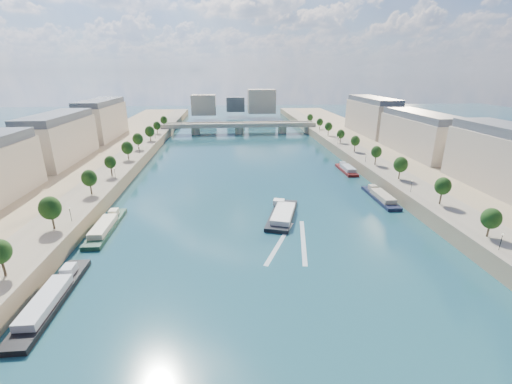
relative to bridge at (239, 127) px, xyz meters
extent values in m
plane|color=#0C2A35|center=(0.00, -133.48, -5.08)|extent=(700.00, 700.00, 0.00)
cube|color=#9E8460|center=(-72.00, -133.48, -2.58)|extent=(44.00, 520.00, 5.00)
cube|color=#9E8460|center=(72.00, -133.48, -2.58)|extent=(44.00, 520.00, 5.00)
cube|color=gray|center=(-57.00, -133.48, -0.03)|extent=(14.00, 520.00, 0.10)
cube|color=gray|center=(57.00, -133.48, -0.03)|extent=(14.00, 520.00, 0.10)
cylinder|color=#382B1E|center=(-55.00, -167.48, 1.83)|extent=(0.50, 0.50, 3.82)
ellipsoid|color=#173311|center=(-55.00, -167.48, 5.42)|extent=(4.80, 4.80, 5.52)
cylinder|color=#382B1E|center=(-55.00, -143.48, 1.83)|extent=(0.50, 0.50, 3.82)
ellipsoid|color=#173311|center=(-55.00, -143.48, 5.42)|extent=(4.80, 4.80, 5.52)
cylinder|color=#382B1E|center=(-55.00, -119.48, 1.83)|extent=(0.50, 0.50, 3.82)
ellipsoid|color=#173311|center=(-55.00, -119.48, 5.42)|extent=(4.80, 4.80, 5.52)
cylinder|color=#382B1E|center=(-55.00, -95.48, 1.83)|extent=(0.50, 0.50, 3.82)
ellipsoid|color=#173311|center=(-55.00, -95.48, 5.42)|extent=(4.80, 4.80, 5.52)
cylinder|color=#382B1E|center=(-55.00, -71.48, 1.83)|extent=(0.50, 0.50, 3.82)
ellipsoid|color=#173311|center=(-55.00, -71.48, 5.42)|extent=(4.80, 4.80, 5.52)
cylinder|color=#382B1E|center=(-55.00, -47.48, 1.83)|extent=(0.50, 0.50, 3.82)
ellipsoid|color=#173311|center=(-55.00, -47.48, 5.42)|extent=(4.80, 4.80, 5.52)
cylinder|color=#382B1E|center=(-55.00, -23.48, 1.83)|extent=(0.50, 0.50, 3.82)
ellipsoid|color=#173311|center=(-55.00, -23.48, 5.42)|extent=(4.80, 4.80, 5.52)
cylinder|color=#382B1E|center=(-55.00, 0.52, 1.83)|extent=(0.50, 0.50, 3.82)
ellipsoid|color=#173311|center=(-55.00, 0.52, 5.42)|extent=(4.80, 4.80, 5.52)
cylinder|color=#382B1E|center=(55.00, -183.48, 1.83)|extent=(0.50, 0.50, 3.82)
ellipsoid|color=#173311|center=(55.00, -183.48, 5.42)|extent=(4.80, 4.80, 5.52)
cylinder|color=#382B1E|center=(55.00, -159.48, 1.83)|extent=(0.50, 0.50, 3.82)
ellipsoid|color=#173311|center=(55.00, -159.48, 5.42)|extent=(4.80, 4.80, 5.52)
cylinder|color=#382B1E|center=(55.00, -135.48, 1.83)|extent=(0.50, 0.50, 3.82)
ellipsoid|color=#173311|center=(55.00, -135.48, 5.42)|extent=(4.80, 4.80, 5.52)
cylinder|color=#382B1E|center=(55.00, -111.48, 1.83)|extent=(0.50, 0.50, 3.82)
ellipsoid|color=#173311|center=(55.00, -111.48, 5.42)|extent=(4.80, 4.80, 5.52)
cylinder|color=#382B1E|center=(55.00, -87.48, 1.83)|extent=(0.50, 0.50, 3.82)
ellipsoid|color=#173311|center=(55.00, -87.48, 5.42)|extent=(4.80, 4.80, 5.52)
cylinder|color=#382B1E|center=(55.00, -63.48, 1.83)|extent=(0.50, 0.50, 3.82)
ellipsoid|color=#173311|center=(55.00, -63.48, 5.42)|extent=(4.80, 4.80, 5.52)
cylinder|color=#382B1E|center=(55.00, -39.48, 1.83)|extent=(0.50, 0.50, 3.82)
ellipsoid|color=#173311|center=(55.00, -39.48, 5.42)|extent=(4.80, 4.80, 5.52)
cylinder|color=#382B1E|center=(55.00, -15.48, 1.83)|extent=(0.50, 0.50, 3.82)
ellipsoid|color=#173311|center=(55.00, -15.48, 5.42)|extent=(4.80, 4.80, 5.52)
cylinder|color=#382B1E|center=(55.00, 8.52, 1.83)|extent=(0.50, 0.50, 3.82)
ellipsoid|color=#173311|center=(55.00, 8.52, 5.42)|extent=(4.80, 4.80, 5.52)
cylinder|color=black|center=(-52.50, -163.48, 1.92)|extent=(0.14, 0.14, 4.00)
sphere|color=#FFE5B2|center=(-52.50, -163.48, 4.02)|extent=(0.36, 0.36, 0.36)
cylinder|color=black|center=(-52.50, -123.48, 1.92)|extent=(0.14, 0.14, 4.00)
sphere|color=#FFE5B2|center=(-52.50, -123.48, 4.02)|extent=(0.36, 0.36, 0.36)
cylinder|color=black|center=(-52.50, -83.48, 1.92)|extent=(0.14, 0.14, 4.00)
sphere|color=#FFE5B2|center=(-52.50, -83.48, 4.02)|extent=(0.36, 0.36, 0.36)
cylinder|color=black|center=(-52.50, -43.48, 1.92)|extent=(0.14, 0.14, 4.00)
sphere|color=#FFE5B2|center=(-52.50, -43.48, 4.02)|extent=(0.36, 0.36, 0.36)
cylinder|color=black|center=(52.50, -188.48, 1.92)|extent=(0.14, 0.14, 4.00)
sphere|color=#FFE5B2|center=(52.50, -188.48, 4.02)|extent=(0.36, 0.36, 0.36)
cylinder|color=black|center=(52.50, -148.48, 1.92)|extent=(0.14, 0.14, 4.00)
sphere|color=#FFE5B2|center=(52.50, -148.48, 4.02)|extent=(0.36, 0.36, 0.36)
cylinder|color=black|center=(52.50, -108.48, 1.92)|extent=(0.14, 0.14, 4.00)
sphere|color=#FFE5B2|center=(52.50, -108.48, 4.02)|extent=(0.36, 0.36, 0.36)
cylinder|color=black|center=(52.50, -68.48, 1.92)|extent=(0.14, 0.14, 4.00)
sphere|color=#FFE5B2|center=(52.50, -68.48, 4.02)|extent=(0.36, 0.36, 0.36)
cylinder|color=black|center=(52.50, -28.48, 1.92)|extent=(0.14, 0.14, 4.00)
sphere|color=#FFE5B2|center=(52.50, -28.48, 4.02)|extent=(0.36, 0.36, 0.36)
cube|color=#C1AF94|center=(-85.00, -92.48, 9.92)|extent=(16.00, 52.00, 20.00)
cube|color=#474C54|center=(-85.00, -92.48, 21.52)|extent=(14.72, 50.44, 3.20)
cube|color=#C1AF94|center=(-85.00, -34.48, 9.92)|extent=(16.00, 52.00, 20.00)
cube|color=#474C54|center=(-85.00, -34.48, 21.52)|extent=(14.72, 50.44, 3.20)
cube|color=#C1AF94|center=(85.00, -150.48, 9.92)|extent=(16.00, 52.00, 20.00)
cube|color=#C1AF94|center=(85.00, -92.48, 9.92)|extent=(16.00, 52.00, 20.00)
cube|color=#474C54|center=(85.00, -92.48, 21.52)|extent=(14.72, 50.44, 3.20)
cube|color=#C1AF94|center=(85.00, -34.48, 9.92)|extent=(16.00, 52.00, 20.00)
cube|color=#474C54|center=(85.00, -34.48, 21.52)|extent=(14.72, 50.44, 3.20)
cube|color=#C1AF94|center=(-30.00, 76.52, 8.92)|extent=(22.00, 18.00, 18.00)
cube|color=#C1AF94|center=(25.00, 86.52, 10.92)|extent=(26.00, 20.00, 22.00)
cube|color=#474C54|center=(0.00, 101.52, 6.92)|extent=(18.00, 16.00, 14.00)
cube|color=#C1B79E|center=(0.00, 0.00, 1.12)|extent=(112.00, 11.00, 2.20)
cube|color=#C1B79E|center=(0.00, -5.00, 2.62)|extent=(112.00, 0.80, 0.90)
cube|color=#C1B79E|center=(0.00, 5.00, 2.62)|extent=(112.00, 0.80, 0.90)
cylinder|color=#C1B79E|center=(-32.00, 0.00, -2.58)|extent=(6.40, 6.40, 5.00)
cylinder|color=#C1B79E|center=(0.00, 0.00, -2.58)|extent=(6.40, 6.40, 5.00)
cylinder|color=#C1B79E|center=(32.00, 0.00, -2.58)|extent=(6.40, 6.40, 5.00)
cube|color=#C1B79E|center=(-52.00, 0.00, -2.58)|extent=(6.00, 12.00, 5.00)
cube|color=#C1B79E|center=(52.00, 0.00, -2.58)|extent=(6.00, 12.00, 5.00)
cube|color=black|center=(7.56, -153.75, -4.80)|extent=(14.06, 25.67, 1.76)
cube|color=white|center=(7.56, -155.72, -3.13)|extent=(10.28, 17.04, 1.59)
cube|color=white|center=(7.56, -146.34, -3.02)|extent=(4.25, 3.88, 1.80)
cube|color=silver|center=(4.36, -170.75, -5.06)|extent=(11.77, 24.20, 0.04)
cube|color=silver|center=(10.76, -170.75, -5.06)|extent=(5.80, 25.80, 0.04)
cube|color=black|center=(-45.50, -192.19, -4.78)|extent=(5.00, 28.60, 1.80)
cube|color=silver|center=(-45.50, -194.48, -3.08)|extent=(4.10, 15.73, 1.60)
cube|color=silver|center=(-45.50, -183.61, -2.98)|extent=(2.50, 3.43, 1.80)
cube|color=#193E2C|center=(-45.50, -158.59, -4.78)|extent=(5.00, 26.25, 1.80)
cube|color=beige|center=(-45.50, -160.69, -3.08)|extent=(4.10, 14.44, 1.60)
cube|color=beige|center=(-45.50, -150.71, -2.98)|extent=(2.50, 3.15, 1.80)
cube|color=#181D34|center=(45.50, -141.37, -4.78)|extent=(5.00, 23.73, 1.80)
cube|color=#C1B091|center=(45.50, -143.27, -3.08)|extent=(4.10, 13.05, 1.60)
cube|color=#C1B091|center=(45.50, -134.25, -2.98)|extent=(2.50, 2.85, 1.80)
cube|color=#611311|center=(45.50, -104.82, -4.78)|extent=(5.00, 19.24, 1.80)
cube|color=#A7AEB3|center=(45.50, -106.36, -3.08)|extent=(4.10, 10.58, 1.60)
cube|color=#A7AEB3|center=(45.50, -99.05, -2.98)|extent=(2.50, 2.31, 1.80)
camera|label=1|loc=(-9.31, -253.25, 39.12)|focal=24.00mm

